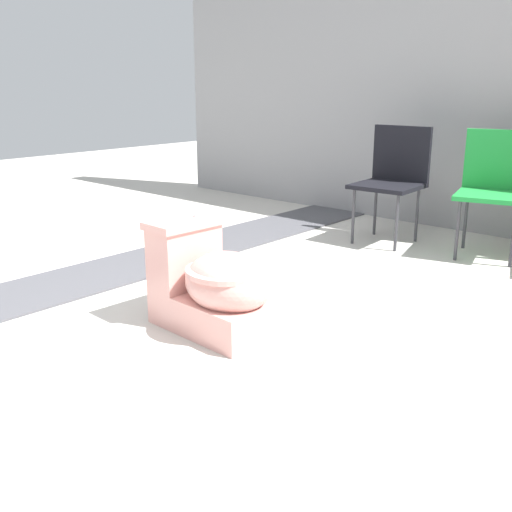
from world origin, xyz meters
name	(u,v)px	position (x,y,z in m)	size (l,w,h in m)	color
ground_plane	(174,344)	(0.00, 0.00, 0.00)	(14.00, 14.00, 0.00)	beige
gravel_strip	(119,269)	(-1.11, 0.50, 0.01)	(0.56, 8.00, 0.01)	#4C4C51
toilet	(214,286)	(0.01, 0.25, 0.22)	(0.65, 0.41, 0.52)	#E09E93
folding_chair_left	(394,172)	(-0.21, 2.31, 0.51)	(0.46, 0.46, 0.83)	black
folding_chair_middle	(495,180)	(0.48, 2.42, 0.51)	(0.54, 0.54, 0.83)	#1E8C38
boulder_near	(193,234)	(-1.04, 1.08, 0.13)	(0.34, 0.31, 0.27)	gray
boulder_far	(195,229)	(-1.20, 1.24, 0.12)	(0.34, 0.32, 0.23)	gray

